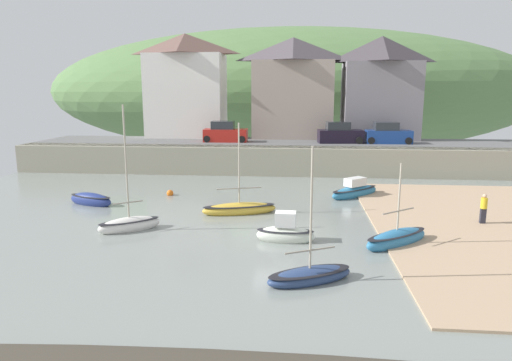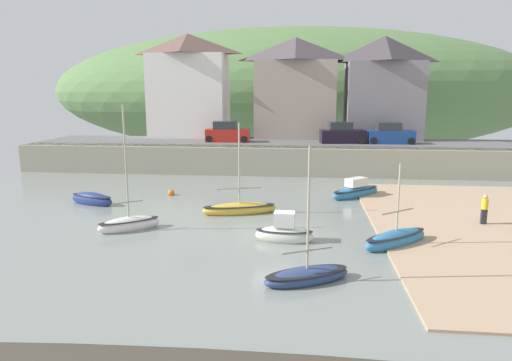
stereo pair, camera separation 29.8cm
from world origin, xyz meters
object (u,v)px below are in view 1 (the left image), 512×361
(waterfront_building_centre, at_px, (293,87))
(sailboat_white_hull, at_px, (239,209))
(sailboat_blue_trim, at_px, (285,233))
(mooring_buoy, at_px, (170,193))
(rowboat_small_beached, at_px, (355,191))
(dinghy_open_wooden, at_px, (397,239))
(parked_car_near_slipway, at_px, (225,133))
(parked_car_by_wall, at_px, (340,134))
(waterfront_building_right, at_px, (380,87))
(person_on_slipway, at_px, (484,207))
(waterfront_building_left, at_px, (186,85))
(sailboat_tall_mast, at_px, (91,200))
(sailboat_nearest_shore, at_px, (129,224))
(parked_car_end_of_row, at_px, (388,135))
(motorboat_with_cabin, at_px, (310,275))

(waterfront_building_centre, relative_size, sailboat_white_hull, 1.81)
(waterfront_building_centre, height_order, sailboat_blue_trim, waterfront_building_centre)
(sailboat_blue_trim, height_order, mooring_buoy, sailboat_blue_trim)
(rowboat_small_beached, xyz_separation_m, mooring_buoy, (-12.75, -0.81, -0.23))
(dinghy_open_wooden, distance_m, parked_car_near_slipway, 24.85)
(dinghy_open_wooden, relative_size, parked_car_by_wall, 0.96)
(waterfront_building_right, height_order, dinghy_open_wooden, waterfront_building_right)
(parked_car_by_wall, relative_size, person_on_slipway, 2.63)
(rowboat_small_beached, bearing_deg, sailboat_white_hull, 173.65)
(rowboat_small_beached, xyz_separation_m, parked_car_by_wall, (-0.07, 11.75, 2.83))
(waterfront_building_right, bearing_deg, waterfront_building_centre, -180.00)
(waterfront_building_right, distance_m, sailboat_white_hull, 25.30)
(parked_car_near_slipway, bearing_deg, parked_car_by_wall, -0.82)
(waterfront_building_left, height_order, parked_car_near_slipway, waterfront_building_left)
(waterfront_building_centre, bearing_deg, person_on_slipway, -64.75)
(sailboat_tall_mast, xyz_separation_m, sailboat_white_hull, (9.73, -1.25, -0.02))
(dinghy_open_wooden, relative_size, parked_car_near_slipway, 0.99)
(waterfront_building_right, height_order, sailboat_nearest_shore, waterfront_building_right)
(waterfront_building_left, xyz_separation_m, waterfront_building_right, (19.74, 0.00, -0.22))
(waterfront_building_right, xyz_separation_m, parked_car_by_wall, (-4.23, -4.50, -4.30))
(parked_car_end_of_row, distance_m, person_on_slipway, 18.22)
(sailboat_tall_mast, distance_m, person_on_slipway, 23.26)
(sailboat_blue_trim, distance_m, dinghy_open_wooden, 5.23)
(motorboat_with_cabin, bearing_deg, person_on_slipway, 14.61)
(sailboat_nearest_shore, height_order, mooring_buoy, sailboat_nearest_shore)
(waterfront_building_right, bearing_deg, parked_car_end_of_row, -88.38)
(sailboat_blue_trim, distance_m, motorboat_with_cabin, 4.79)
(waterfront_building_centre, height_order, sailboat_tall_mast, waterfront_building_centre)
(sailboat_tall_mast, distance_m, sailboat_white_hull, 9.81)
(waterfront_building_centre, height_order, parked_car_end_of_row, waterfront_building_centre)
(waterfront_building_left, relative_size, dinghy_open_wooden, 2.56)
(sailboat_blue_trim, xyz_separation_m, sailboat_tall_mast, (-12.58, 6.09, -0.10))
(sailboat_blue_trim, distance_m, parked_car_by_wall, 22.30)
(waterfront_building_centre, xyz_separation_m, rowboat_small_beached, (4.55, -16.25, -7.12))
(sailboat_tall_mast, bearing_deg, sailboat_white_hull, 12.14)
(waterfront_building_left, height_order, person_on_slipway, waterfront_building_left)
(waterfront_building_right, relative_size, sailboat_blue_trim, 3.52)
(waterfront_building_left, distance_m, rowboat_small_beached, 23.68)
(waterfront_building_right, relative_size, sailboat_tall_mast, 2.98)
(sailboat_white_hull, height_order, person_on_slipway, sailboat_white_hull)
(waterfront_building_left, distance_m, waterfront_building_right, 19.75)
(sailboat_tall_mast, distance_m, dinghy_open_wooden, 18.85)
(waterfront_building_right, height_order, parked_car_end_of_row, waterfront_building_right)
(sailboat_nearest_shore, bearing_deg, sailboat_blue_trim, -42.16)
(sailboat_tall_mast, bearing_deg, person_on_slipway, 13.53)
(rowboat_small_beached, xyz_separation_m, sailboat_tall_mast, (-17.07, -3.85, -0.07))
(rowboat_small_beached, xyz_separation_m, parked_car_near_slipway, (-10.85, 11.75, 2.83))
(sailboat_blue_trim, distance_m, sailboat_tall_mast, 13.98)
(rowboat_small_beached, bearing_deg, mooring_buoy, 142.49)
(waterfront_building_centre, height_order, waterfront_building_right, waterfront_building_right)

